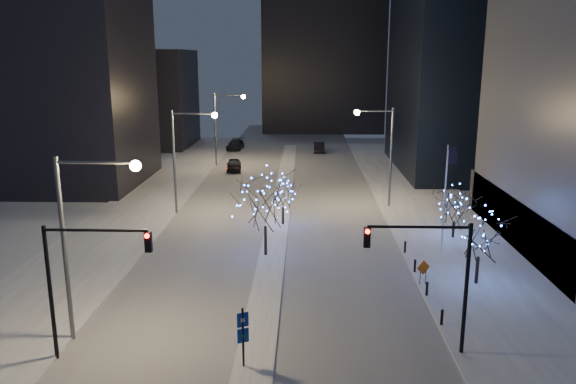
{
  "coord_description": "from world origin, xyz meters",
  "views": [
    {
      "loc": [
        2.43,
        -25.2,
        14.82
      ],
      "look_at": [
        1.2,
        15.53,
        5.0
      ],
      "focal_mm": 35.0,
      "sensor_mm": 36.0,
      "label": 1
    }
  ],
  "objects_px": {
    "car_far": "(235,145)",
    "street_lamp_w_near": "(82,224)",
    "car_near": "(234,165)",
    "holiday_tree_plaza_near": "(480,236)",
    "traffic_signal_west": "(80,270)",
    "street_lamp_w_mid": "(185,147)",
    "street_lamp_w_far": "(223,119)",
    "holiday_tree_plaza_far": "(455,205)",
    "car_mid": "(319,147)",
    "street_lamp_east": "(382,144)",
    "construction_sign": "(423,270)",
    "traffic_signal_east": "(436,267)",
    "holiday_tree_median_far": "(283,195)",
    "wayfinding_sign": "(243,332)",
    "holiday_tree_median_near": "(265,200)"
  },
  "relations": [
    {
      "from": "car_far",
      "to": "holiday_tree_median_near",
      "type": "height_order",
      "value": "holiday_tree_median_near"
    },
    {
      "from": "car_far",
      "to": "street_lamp_w_near",
      "type": "bearing_deg",
      "value": -86.17
    },
    {
      "from": "car_mid",
      "to": "construction_sign",
      "type": "xyz_separation_m",
      "value": [
        5.6,
        -54.17,
        0.37
      ]
    },
    {
      "from": "traffic_signal_east",
      "to": "holiday_tree_median_far",
      "type": "distance_m",
      "value": 23.94
    },
    {
      "from": "street_lamp_w_far",
      "to": "street_lamp_east",
      "type": "height_order",
      "value": "same"
    },
    {
      "from": "car_mid",
      "to": "holiday_tree_median_near",
      "type": "relative_size",
      "value": 0.73
    },
    {
      "from": "holiday_tree_plaza_near",
      "to": "construction_sign",
      "type": "bearing_deg",
      "value": -174.71
    },
    {
      "from": "traffic_signal_west",
      "to": "traffic_signal_east",
      "type": "relative_size",
      "value": 1.0
    },
    {
      "from": "street_lamp_east",
      "to": "car_near",
      "type": "relative_size",
      "value": 2.11
    },
    {
      "from": "holiday_tree_median_near",
      "to": "holiday_tree_plaza_far",
      "type": "height_order",
      "value": "holiday_tree_median_near"
    },
    {
      "from": "traffic_signal_east",
      "to": "street_lamp_east",
      "type": "bearing_deg",
      "value": 87.74
    },
    {
      "from": "holiday_tree_median_near",
      "to": "wayfinding_sign",
      "type": "xyz_separation_m",
      "value": [
        0.02,
        -15.87,
        -2.46
      ]
    },
    {
      "from": "street_lamp_w_far",
      "to": "traffic_signal_west",
      "type": "bearing_deg",
      "value": -89.45
    },
    {
      "from": "street_lamp_east",
      "to": "car_near",
      "type": "distance_m",
      "value": 25.53
    },
    {
      "from": "street_lamp_w_mid",
      "to": "street_lamp_east",
      "type": "height_order",
      "value": "same"
    },
    {
      "from": "street_lamp_w_near",
      "to": "car_mid",
      "type": "relative_size",
      "value": 2.06
    },
    {
      "from": "street_lamp_east",
      "to": "construction_sign",
      "type": "relative_size",
      "value": 5.88
    },
    {
      "from": "street_lamp_w_near",
      "to": "street_lamp_w_mid",
      "type": "xyz_separation_m",
      "value": [
        0.0,
        25.0,
        0.0
      ]
    },
    {
      "from": "street_lamp_east",
      "to": "traffic_signal_west",
      "type": "xyz_separation_m",
      "value": [
        -18.52,
        -30.0,
        -1.69
      ]
    },
    {
      "from": "traffic_signal_west",
      "to": "construction_sign",
      "type": "distance_m",
      "value": 21.44
    },
    {
      "from": "street_lamp_east",
      "to": "traffic_signal_west",
      "type": "bearing_deg",
      "value": -121.69
    },
    {
      "from": "car_mid",
      "to": "car_far",
      "type": "xyz_separation_m",
      "value": [
        -13.7,
        1.95,
        0.01
      ]
    },
    {
      "from": "street_lamp_w_far",
      "to": "traffic_signal_west",
      "type": "height_order",
      "value": "street_lamp_w_far"
    },
    {
      "from": "street_lamp_w_near",
      "to": "street_lamp_w_mid",
      "type": "bearing_deg",
      "value": 90.0
    },
    {
      "from": "holiday_tree_plaza_far",
      "to": "holiday_tree_median_far",
      "type": "bearing_deg",
      "value": 166.77
    },
    {
      "from": "street_lamp_w_near",
      "to": "holiday_tree_plaza_far",
      "type": "xyz_separation_m",
      "value": [
        23.81,
        17.93,
        -3.59
      ]
    },
    {
      "from": "holiday_tree_median_far",
      "to": "wayfinding_sign",
      "type": "relative_size",
      "value": 1.28
    },
    {
      "from": "street_lamp_w_far",
      "to": "holiday_tree_median_near",
      "type": "relative_size",
      "value": 1.5
    },
    {
      "from": "traffic_signal_east",
      "to": "holiday_tree_median_near",
      "type": "height_order",
      "value": "traffic_signal_east"
    },
    {
      "from": "car_mid",
      "to": "construction_sign",
      "type": "relative_size",
      "value": 2.86
    },
    {
      "from": "street_lamp_w_far",
      "to": "car_far",
      "type": "height_order",
      "value": "street_lamp_w_far"
    },
    {
      "from": "street_lamp_w_mid",
      "to": "car_far",
      "type": "bearing_deg",
      "value": 90.09
    },
    {
      "from": "traffic_signal_west",
      "to": "traffic_signal_east",
      "type": "height_order",
      "value": "same"
    },
    {
      "from": "street_lamp_w_far",
      "to": "street_lamp_east",
      "type": "xyz_separation_m",
      "value": [
        19.02,
        -22.0,
        -0.05
      ]
    },
    {
      "from": "car_far",
      "to": "holiday_tree_plaza_far",
      "type": "xyz_separation_m",
      "value": [
        23.87,
        -45.95,
        2.09
      ]
    },
    {
      "from": "street_lamp_east",
      "to": "holiday_tree_median_near",
      "type": "bearing_deg",
      "value": -125.57
    },
    {
      "from": "traffic_signal_west",
      "to": "car_near",
      "type": "bearing_deg",
      "value": 88.31
    },
    {
      "from": "street_lamp_east",
      "to": "car_mid",
      "type": "bearing_deg",
      "value": 99.01
    },
    {
      "from": "street_lamp_w_mid",
      "to": "street_lamp_east",
      "type": "xyz_separation_m",
      "value": [
        19.02,
        3.0,
        -0.05
      ]
    },
    {
      "from": "holiday_tree_median_near",
      "to": "traffic_signal_west",
      "type": "bearing_deg",
      "value": -117.57
    },
    {
      "from": "street_lamp_w_far",
      "to": "traffic_signal_east",
      "type": "height_order",
      "value": "street_lamp_w_far"
    },
    {
      "from": "wayfinding_sign",
      "to": "holiday_tree_plaza_far",
      "type": "bearing_deg",
      "value": 28.5
    },
    {
      "from": "street_lamp_w_far",
      "to": "holiday_tree_plaza_far",
      "type": "relative_size",
      "value": 2.11
    },
    {
      "from": "traffic_signal_west",
      "to": "street_lamp_w_mid",
      "type": "bearing_deg",
      "value": 91.06
    },
    {
      "from": "holiday_tree_median_near",
      "to": "wayfinding_sign",
      "type": "relative_size",
      "value": 2.09
    },
    {
      "from": "car_near",
      "to": "holiday_tree_plaza_near",
      "type": "distance_m",
      "value": 43.46
    },
    {
      "from": "street_lamp_east",
      "to": "holiday_tree_plaza_far",
      "type": "distance_m",
      "value": 11.7
    },
    {
      "from": "street_lamp_w_mid",
      "to": "construction_sign",
      "type": "relative_size",
      "value": 5.88
    },
    {
      "from": "holiday_tree_plaza_near",
      "to": "holiday_tree_plaza_far",
      "type": "distance_m",
      "value": 9.89
    },
    {
      "from": "street_lamp_w_far",
      "to": "car_mid",
      "type": "xyz_separation_m",
      "value": [
        13.64,
        11.93,
        -5.7
      ]
    }
  ]
}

